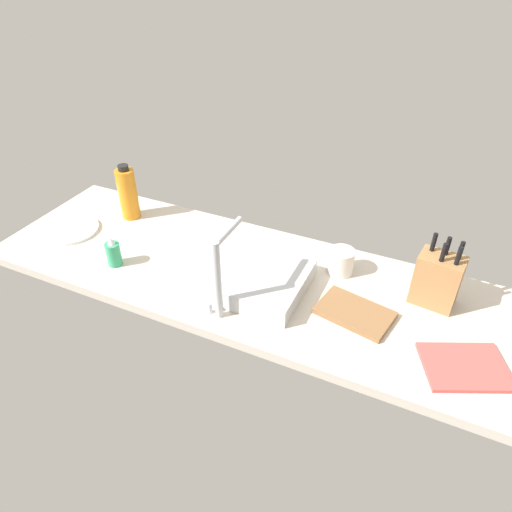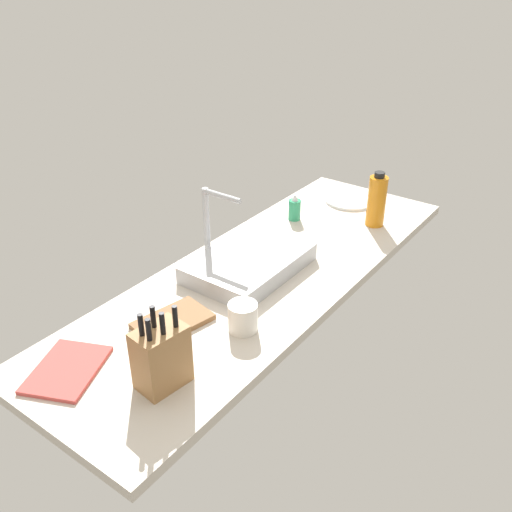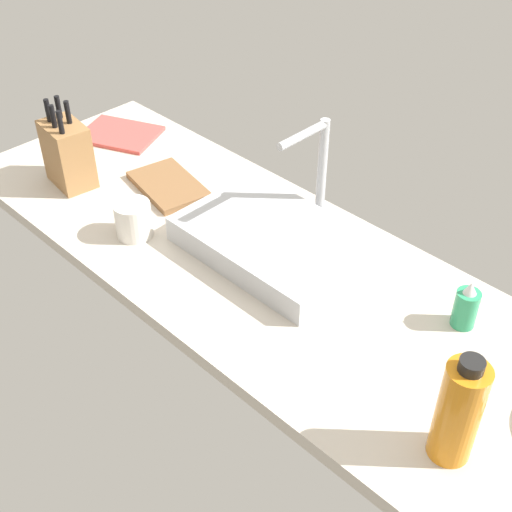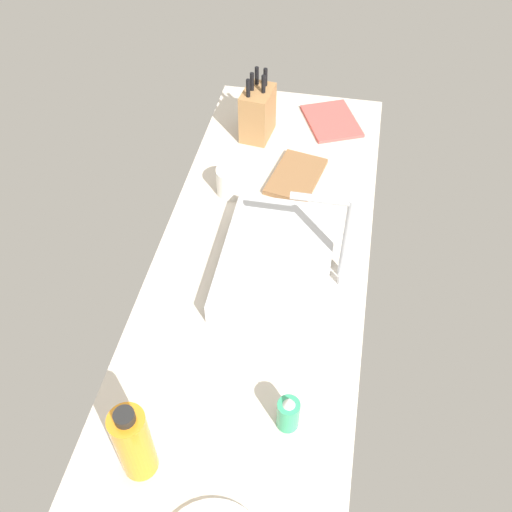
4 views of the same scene
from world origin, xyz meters
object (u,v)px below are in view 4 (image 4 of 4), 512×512
Objects in this scene: knife_block at (258,113)px; water_bottle at (134,443)px; faucet at (340,231)px; coffee_mug at (231,181)px; cutting_board at (296,176)px; sink_basin at (277,261)px; soap_bottle at (288,413)px; dish_towel at (332,121)px.

water_bottle is (123.23, -2.79, 1.76)cm from knife_block.
faucet is 3.06× the size of coffee_mug.
knife_block is 28.45cm from cutting_board.
cutting_board is 2.51× the size of coffee_mug.
knife_block is at bearing -164.46° from sink_basin.
cutting_board is 87.00cm from soap_bottle.
soap_bottle reaches higher than cutting_board.
cutting_board is at bearing -157.10° from faucet.
coffee_mug is at bearing -158.40° from soap_bottle.
coffee_mug reaches higher than cutting_board.
soap_bottle is (107.56, 27.34, -4.30)cm from knife_block.
cutting_board is at bearing -13.84° from dish_towel.
water_bottle reaches higher than coffee_mug.
water_bottle is 2.55× the size of coffee_mug.
coffee_mug reaches higher than dish_towel.
faucet is at bearing 22.90° from cutting_board.
knife_block is at bearing -141.45° from cutting_board.
knife_block reaches higher than water_bottle.
cutting_board is 104.34cm from water_bottle.
dish_towel is (-33.71, 8.30, -0.30)cm from cutting_board.
knife_block reaches higher than sink_basin.
water_bottle reaches higher than dish_towel.
coffee_mug is at bearing 2.60° from knife_block.
sink_basin is 65.59cm from water_bottle.
knife_block reaches higher than dish_towel.
faucet is 69.17cm from knife_block.
knife_block is 1.05× the size of dish_towel.
faucet is 49.37cm from soap_bottle.
faucet reaches higher than cutting_board.
cutting_board is at bearing 118.51° from coffee_mug.
dish_towel is at bearing -173.63° from faucet.
knife_block is 1.04× the size of cutting_board.
soap_bottle is at bearing -7.21° from faucet.
sink_basin is 47.53cm from soap_bottle.
dish_towel is at bearing 173.62° from sink_basin.
soap_bottle is at bearing 12.55° from sink_basin.
faucet is 1.20× the size of water_bottle.
dish_towel is at bearing 123.51° from knife_block.
soap_bottle is 120.09cm from dish_towel.
water_bottle is at bearing -62.52° from soap_bottle.
coffee_mug is (10.63, -19.57, 3.71)cm from cutting_board.
dish_towel is at bearing 166.16° from cutting_board.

